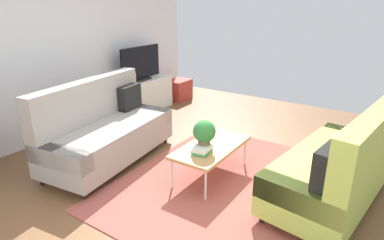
# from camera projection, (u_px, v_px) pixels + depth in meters

# --- Properties ---
(ground_plane) EXTENTS (7.68, 7.68, 0.00)m
(ground_plane) POSITION_uv_depth(u_px,v_px,m) (205.00, 182.00, 4.01)
(ground_plane) COLOR brown
(wall_far) EXTENTS (6.40, 0.12, 2.90)m
(wall_far) POSITION_uv_depth(u_px,v_px,m) (49.00, 45.00, 4.97)
(wall_far) COLOR silver
(wall_far) RESTS_ON ground_plane
(area_rug) EXTENTS (2.90, 2.20, 0.01)m
(area_rug) POSITION_uv_depth(u_px,v_px,m) (223.00, 182.00, 4.01)
(area_rug) COLOR #9E4C42
(area_rug) RESTS_ON ground_plane
(couch_beige) EXTENTS (1.99, 1.07, 1.10)m
(couch_beige) POSITION_uv_depth(u_px,v_px,m) (106.00, 130.00, 4.43)
(couch_beige) COLOR gray
(couch_beige) RESTS_ON ground_plane
(couch_green) EXTENTS (1.99, 1.08, 1.10)m
(couch_green) POSITION_uv_depth(u_px,v_px,m) (340.00, 165.00, 3.47)
(couch_green) COLOR #A3BC4C
(couch_green) RESTS_ON ground_plane
(coffee_table) EXTENTS (1.10, 0.56, 0.42)m
(coffee_table) POSITION_uv_depth(u_px,v_px,m) (211.00, 148.00, 4.02)
(coffee_table) COLOR #B7844C
(coffee_table) RESTS_ON ground_plane
(tv_console) EXTENTS (1.40, 0.44, 0.64)m
(tv_console) POSITION_uv_depth(u_px,v_px,m) (142.00, 96.00, 6.44)
(tv_console) COLOR silver
(tv_console) RESTS_ON ground_plane
(tv) EXTENTS (1.00, 0.20, 0.64)m
(tv) POSITION_uv_depth(u_px,v_px,m) (141.00, 64.00, 6.21)
(tv) COLOR black
(tv) RESTS_ON tv_console
(storage_trunk) EXTENTS (0.52, 0.40, 0.44)m
(storage_trunk) POSITION_uv_depth(u_px,v_px,m) (179.00, 90.00, 7.28)
(storage_trunk) COLOR #B2382D
(storage_trunk) RESTS_ON ground_plane
(potted_plant) EXTENTS (0.27, 0.27, 0.37)m
(potted_plant) POSITION_uv_depth(u_px,v_px,m) (204.00, 133.00, 3.82)
(potted_plant) COLOR brown
(potted_plant) RESTS_ON coffee_table
(table_book_0) EXTENTS (0.27, 0.22, 0.04)m
(table_book_0) POSITION_uv_depth(u_px,v_px,m) (202.00, 151.00, 3.81)
(table_book_0) COLOR #3F8C4C
(table_book_0) RESTS_ON coffee_table
(table_book_1) EXTENTS (0.26, 0.21, 0.04)m
(table_book_1) POSITION_uv_depth(u_px,v_px,m) (202.00, 148.00, 3.80)
(table_book_1) COLOR silver
(table_book_1) RESTS_ON table_book_0
(vase_0) EXTENTS (0.10, 0.10, 0.18)m
(vase_0) POSITION_uv_depth(u_px,v_px,m) (116.00, 81.00, 5.87)
(vase_0) COLOR #4C72B2
(vase_0) RESTS_ON tv_console
(bottle_0) EXTENTS (0.06, 0.06, 0.15)m
(bottle_0) POSITION_uv_depth(u_px,v_px,m) (126.00, 81.00, 5.95)
(bottle_0) COLOR silver
(bottle_0) RESTS_ON tv_console
(bottle_1) EXTENTS (0.05, 0.05, 0.15)m
(bottle_1) POSITION_uv_depth(u_px,v_px,m) (131.00, 79.00, 6.04)
(bottle_1) COLOR orange
(bottle_1) RESTS_ON tv_console
(bottle_2) EXTENTS (0.06, 0.06, 0.18)m
(bottle_2) POSITION_uv_depth(u_px,v_px,m) (134.00, 78.00, 6.11)
(bottle_2) COLOR orange
(bottle_2) RESTS_ON tv_console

